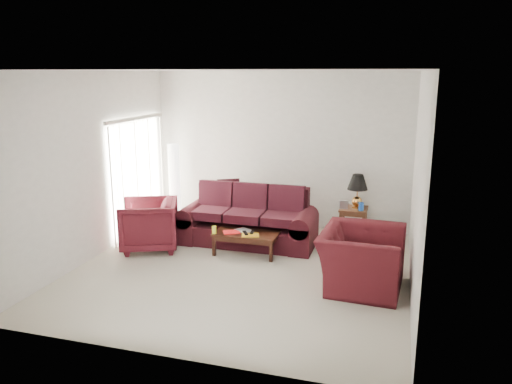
% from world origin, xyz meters
% --- Properties ---
extents(floor, '(5.00, 5.00, 0.00)m').
position_xyz_m(floor, '(0.00, 0.00, 0.00)').
color(floor, '#B9B29E').
rests_on(floor, ground).
extents(blinds, '(0.10, 2.00, 2.16)m').
position_xyz_m(blinds, '(-2.42, 1.30, 1.08)').
color(blinds, silver).
rests_on(blinds, ground).
extents(sofa, '(2.47, 1.21, 0.98)m').
position_xyz_m(sofa, '(-0.28, 1.25, 0.49)').
color(sofa, black).
rests_on(sofa, ground).
extents(throw_pillow, '(0.47, 0.39, 0.44)m').
position_xyz_m(throw_pillow, '(-0.92, 2.09, 0.75)').
color(throw_pillow, black).
rests_on(throw_pillow, sofa).
extents(end_table, '(0.52, 0.52, 0.55)m').
position_xyz_m(end_table, '(1.49, 2.15, 0.27)').
color(end_table, '#572B1D').
rests_on(end_table, ground).
extents(table_lamp, '(0.37, 0.37, 0.62)m').
position_xyz_m(table_lamp, '(1.54, 2.19, 0.86)').
color(table_lamp, '#E29946').
rests_on(table_lamp, end_table).
extents(clock, '(0.16, 0.08, 0.15)m').
position_xyz_m(clock, '(1.32, 2.05, 0.63)').
color(clock, silver).
rests_on(clock, end_table).
extents(blue_canister, '(0.10, 0.10, 0.15)m').
position_xyz_m(blue_canister, '(1.63, 2.01, 0.62)').
color(blue_canister, '#1A48AA').
rests_on(blue_canister, end_table).
extents(picture_frame, '(0.14, 0.17, 0.05)m').
position_xyz_m(picture_frame, '(1.33, 2.27, 0.63)').
color(picture_frame, silver).
rests_on(picture_frame, end_table).
extents(floor_lamp, '(0.29, 0.29, 1.62)m').
position_xyz_m(floor_lamp, '(-2.06, 2.06, 0.81)').
color(floor_lamp, white).
rests_on(floor_lamp, ground).
extents(armchair_left, '(1.23, 1.22, 0.87)m').
position_xyz_m(armchair_left, '(-1.81, 0.50, 0.43)').
color(armchair_left, '#440F17').
rests_on(armchair_left, ground).
extents(armchair_right, '(1.19, 1.34, 0.83)m').
position_xyz_m(armchair_right, '(1.81, -0.06, 0.41)').
color(armchair_right, '#3D0E13').
rests_on(armchair_right, ground).
extents(coffee_table, '(1.13, 0.68, 0.37)m').
position_xyz_m(coffee_table, '(-0.13, 0.71, 0.19)').
color(coffee_table, black).
rests_on(coffee_table, ground).
extents(magazine_red, '(0.33, 0.30, 0.02)m').
position_xyz_m(magazine_red, '(-0.37, 0.66, 0.38)').
color(magazine_red, red).
rests_on(magazine_red, coffee_table).
extents(magazine_white, '(0.33, 0.31, 0.02)m').
position_xyz_m(magazine_white, '(-0.20, 0.81, 0.38)').
color(magazine_white, silver).
rests_on(magazine_white, coffee_table).
extents(magazine_orange, '(0.33, 0.28, 0.02)m').
position_xyz_m(magazine_orange, '(-0.02, 0.60, 0.38)').
color(magazine_orange, gold).
rests_on(magazine_orange, coffee_table).
extents(remote_a, '(0.14, 0.19, 0.02)m').
position_xyz_m(remote_a, '(-0.12, 0.62, 0.40)').
color(remote_a, black).
rests_on(remote_a, coffee_table).
extents(remote_b, '(0.07, 0.17, 0.02)m').
position_xyz_m(remote_b, '(-0.02, 0.70, 0.40)').
color(remote_b, black).
rests_on(remote_b, coffee_table).
extents(yellow_glass, '(0.08, 0.08, 0.13)m').
position_xyz_m(yellow_glass, '(-0.63, 0.53, 0.44)').
color(yellow_glass, yellow).
rests_on(yellow_glass, coffee_table).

